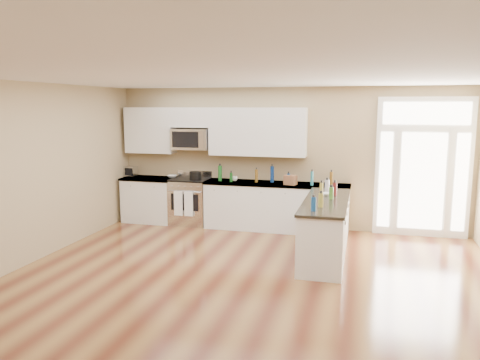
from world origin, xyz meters
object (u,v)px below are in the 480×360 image
at_px(kitchen_range, 190,201).
at_px(stockpot, 195,175).
at_px(toaster_oven, 131,171).
at_px(peninsula_cabinet, 325,231).

relative_size(kitchen_range, stockpot, 4.47).
bearing_deg(stockpot, toaster_oven, 172.27).
distance_m(peninsula_cabinet, toaster_oven, 4.59).
height_order(stockpot, toaster_oven, toaster_oven).
distance_m(stockpot, toaster_oven, 1.57).
bearing_deg(stockpot, peninsula_cabinet, -26.35).
relative_size(stockpot, toaster_oven, 0.98).
xyz_separation_m(peninsula_cabinet, stockpot, (-2.72, 1.35, 0.61)).
bearing_deg(kitchen_range, toaster_oven, 175.46).
height_order(kitchen_range, toaster_oven, toaster_oven).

